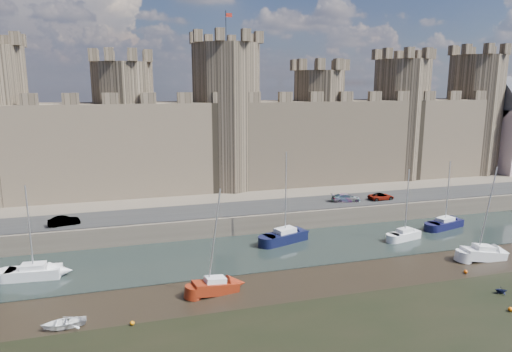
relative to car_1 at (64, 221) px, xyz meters
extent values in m
cube|color=black|center=(21.70, -8.43, -3.06)|extent=(160.00, 12.00, 0.08)
cube|color=#4C443A|center=(21.70, 27.57, -1.85)|extent=(160.00, 60.00, 2.50)
cube|color=black|center=(21.70, 1.57, -0.55)|extent=(160.00, 7.00, 0.10)
cube|color=#42382B|center=(21.70, 15.57, 6.40)|extent=(100.00, 9.00, 14.00)
cylinder|color=#42382B|center=(7.70, 15.57, 9.40)|extent=(9.00, 9.00, 20.00)
cylinder|color=#42382B|center=(23.70, 15.57, 10.90)|extent=(11.00, 11.00, 23.00)
cylinder|color=black|center=(23.70, 15.57, 24.90)|extent=(0.10, 0.10, 5.00)
cube|color=maroon|center=(24.20, 15.57, 26.70)|extent=(1.00, 0.03, 0.60)
cylinder|color=#42382B|center=(39.70, 15.57, 8.90)|extent=(9.00, 9.00, 19.00)
cylinder|color=#42382B|center=(55.70, 15.57, 9.90)|extent=(10.00, 10.00, 21.00)
cylinder|color=#42382B|center=(71.70, 15.57, 10.40)|extent=(10.00, 10.00, 22.00)
imported|color=gray|center=(0.00, 0.00, 0.00)|extent=(3.82, 2.06, 1.20)
imported|color=gray|center=(38.00, 0.92, 0.01)|extent=(4.42, 2.35, 1.22)
imported|color=gray|center=(43.47, 0.43, -0.07)|extent=(3.91, 1.95, 1.07)
cube|color=silver|center=(-1.93, -9.49, -2.49)|extent=(5.30, 2.41, 1.05)
cube|color=silver|center=(-1.93, -9.49, -1.73)|extent=(2.40, 1.58, 0.48)
cylinder|color=silver|center=(-1.93, -9.49, 2.32)|extent=(0.14, 0.14, 8.59)
cube|color=black|center=(26.09, -6.37, -2.40)|extent=(6.04, 3.90, 1.23)
cube|color=silver|center=(26.09, -6.37, -1.51)|extent=(2.87, 2.26, 0.56)
cylinder|color=silver|center=(26.09, -6.37, 3.24)|extent=(0.14, 0.14, 10.05)
cube|color=silver|center=(40.93, -9.60, -2.53)|extent=(4.44, 2.56, 0.98)
cube|color=silver|center=(40.93, -9.60, -1.82)|extent=(2.07, 1.54, 0.45)
cylinder|color=silver|center=(40.93, -9.60, 1.97)|extent=(0.14, 0.14, 8.02)
cube|color=black|center=(48.94, -7.02, -2.51)|extent=(5.61, 3.28, 1.01)
cube|color=silver|center=(48.94, -7.02, -1.78)|extent=(2.62, 1.96, 0.46)
cylinder|color=silver|center=(48.94, -7.02, 2.10)|extent=(0.14, 0.14, 8.23)
cube|color=maroon|center=(15.10, -17.71, -2.55)|extent=(4.56, 2.42, 1.10)
cube|color=silver|center=(15.10, -17.71, -1.75)|extent=(2.10, 1.50, 0.50)
cylinder|color=silver|center=(15.10, -17.71, 2.51)|extent=(0.14, 0.14, 9.02)
cube|color=silver|center=(45.58, -17.72, -2.52)|extent=(5.02, 2.22, 1.15)
cube|color=silver|center=(45.58, -17.72, -1.68)|extent=(2.26, 1.47, 0.52)
cylinder|color=silver|center=(45.58, -17.72, 2.77)|extent=(0.14, 0.14, 9.43)
imported|color=white|center=(2.09, -20.43, -2.74)|extent=(3.70, 2.83, 0.71)
imported|color=black|center=(40.94, -25.20, -2.77)|extent=(1.39, 1.25, 0.65)
sphere|color=orange|center=(7.43, -21.59, -2.91)|extent=(0.38, 0.38, 0.38)
sphere|color=#E3550A|center=(41.00, -20.43, -2.89)|extent=(0.41, 0.41, 0.41)
sphere|color=#DD6309|center=(39.04, -28.24, -2.89)|extent=(0.41, 0.41, 0.41)
camera|label=1|loc=(7.81, -57.15, 16.36)|focal=32.00mm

